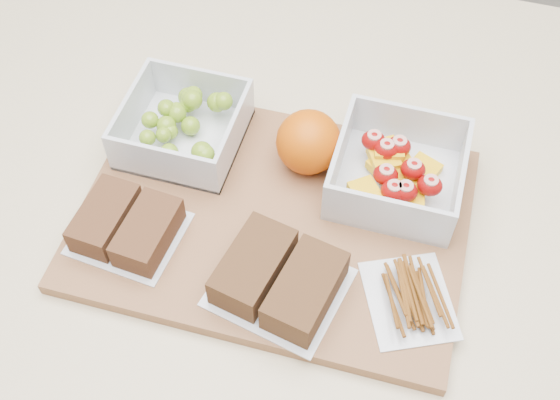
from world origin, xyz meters
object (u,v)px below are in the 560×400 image
at_px(sandwich_bag_left, 127,226).
at_px(sandwich_bag_center, 279,279).
at_px(grape_container, 185,125).
at_px(cutting_board, 274,219).
at_px(orange, 309,142).
at_px(fruit_container, 397,172).
at_px(pretzel_bag, 410,296).

distance_m(sandwich_bag_left, sandwich_bag_center, 0.17).
bearing_deg(grape_container, cutting_board, -30.72).
distance_m(orange, sandwich_bag_left, 0.22).
relative_size(fruit_container, orange, 1.88).
bearing_deg(fruit_container, sandwich_bag_left, -150.99).
bearing_deg(grape_container, sandwich_bag_left, -94.56).
bearing_deg(sandwich_bag_center, pretzel_bag, 9.73).
distance_m(grape_container, sandwich_bag_left, 0.15).
xyz_separation_m(fruit_container, sandwich_bag_center, (-0.09, -0.16, -0.00)).
bearing_deg(orange, grape_container, -178.51).
relative_size(sandwich_bag_center, pretzel_bag, 1.16).
xyz_separation_m(grape_container, sandwich_bag_left, (-0.01, -0.15, -0.01)).
relative_size(grape_container, pretzel_bag, 1.05).
bearing_deg(grape_container, sandwich_bag_center, -45.27).
xyz_separation_m(cutting_board, orange, (0.02, 0.08, 0.04)).
distance_m(orange, pretzel_bag, 0.21).
relative_size(orange, sandwich_bag_center, 0.50).
relative_size(cutting_board, orange, 5.69).
distance_m(cutting_board, grape_container, 0.16).
xyz_separation_m(sandwich_bag_left, pretzel_bag, (0.30, 0.00, -0.01)).
relative_size(fruit_container, pretzel_bag, 1.10).
height_order(fruit_container, orange, orange).
xyz_separation_m(grape_container, sandwich_bag_center, (0.16, -0.16, -0.00)).
height_order(grape_container, sandwich_bag_left, grape_container).
distance_m(cutting_board, orange, 0.09).
distance_m(cutting_board, sandwich_bag_left, 0.16).
bearing_deg(cutting_board, sandwich_bag_left, -155.36).
relative_size(sandwich_bag_left, pretzel_bag, 0.94).
height_order(cutting_board, grape_container, grape_container).
height_order(fruit_container, sandwich_bag_center, fruit_container).
xyz_separation_m(sandwich_bag_center, pretzel_bag, (0.13, 0.02, -0.01)).
bearing_deg(sandwich_bag_left, fruit_container, 29.01).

